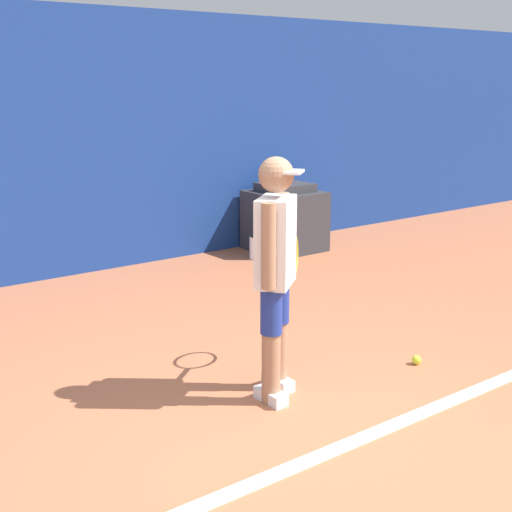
{
  "coord_description": "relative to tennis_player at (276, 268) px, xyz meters",
  "views": [
    {
      "loc": [
        -2.35,
        -2.77,
        2.0
      ],
      "look_at": [
        0.35,
        0.78,
        0.9
      ],
      "focal_mm": 50.0,
      "sensor_mm": 36.0,
      "label": 1
    }
  ],
  "objects": [
    {
      "name": "court_baseline",
      "position": [
        -0.37,
        -0.78,
        -0.85
      ],
      "size": [
        21.6,
        0.1,
        0.01
      ],
      "color": "white",
      "rests_on": "ground_plane"
    },
    {
      "name": "back_wall",
      "position": [
        -0.37,
        3.63,
        0.51
      ],
      "size": [
        24.0,
        0.1,
        2.74
      ],
      "color": "navy",
      "rests_on": "ground_plane"
    },
    {
      "name": "covered_chair",
      "position": [
        2.66,
        3.13,
        -0.48
      ],
      "size": [
        0.76,
        0.8,
        0.81
      ],
      "color": "#333338",
      "rests_on": "ground_plane"
    },
    {
      "name": "water_bottle",
      "position": [
        2.07,
        2.98,
        -0.73
      ],
      "size": [
        0.09,
        0.09,
        0.28
      ],
      "color": "white",
      "rests_on": "ground_plane"
    },
    {
      "name": "ground_plane",
      "position": [
        -0.37,
        -0.59,
        -0.86
      ],
      "size": [
        24.0,
        24.0,
        0.0
      ],
      "primitive_type": "plane",
      "color": "#B76642"
    },
    {
      "name": "tennis_ball",
      "position": [
        1.13,
        -0.23,
        -0.82
      ],
      "size": [
        0.07,
        0.07,
        0.07
      ],
      "color": "#D1E533",
      "rests_on": "ground_plane"
    },
    {
      "name": "tennis_player",
      "position": [
        0.0,
        0.0,
        0.0
      ],
      "size": [
        0.79,
        0.67,
        1.56
      ],
      "rotation": [
        0.0,
        0.0,
        0.68
      ],
      "color": "#A37556",
      "rests_on": "ground_plane"
    }
  ]
}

